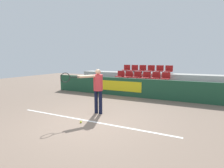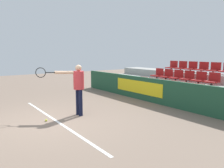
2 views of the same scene
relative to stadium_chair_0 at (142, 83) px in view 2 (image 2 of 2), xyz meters
The scene contains 25 objects.
ground_plane 5.32m from the stadium_chair_0, 74.11° to the right, with size 30.00×30.00×0.00m, color #7A6656.
court_baseline 5.12m from the stadium_chair_0, 73.48° to the right, with size 5.72×0.08×0.01m.
barrier_wall 1.62m from the stadium_chair_0, 27.96° to the right, with size 9.65×0.14×0.98m.
bleacher_tier_front 1.51m from the stadium_chair_0, ahead, with size 9.25×1.10×0.36m.
bleacher_tier_middle 1.75m from the stadium_chair_0, 33.73° to the left, with size 9.25×1.10×0.72m.
bleacher_tier_back 2.52m from the stadium_chair_0, 54.94° to the left, with size 9.25×1.10×1.08m.
stadium_chair_0 is the anchor object (origin of this frame).
stadium_chair_1 0.58m from the stadium_chair_0, ahead, with size 0.47×0.46×0.51m.
stadium_chair_2 1.16m from the stadium_chair_0, ahead, with size 0.47×0.46×0.51m.
stadium_chair_3 1.74m from the stadium_chair_0, ahead, with size 0.47×0.46×0.51m.
stadium_chair_4 2.32m from the stadium_chair_0, ahead, with size 0.47×0.46×0.51m.
stadium_chair_5 2.90m from the stadium_chair_0, ahead, with size 0.47×0.46×0.51m.
stadium_chair_6 1.15m from the stadium_chair_0, 90.00° to the left, with size 0.47×0.46×0.51m.
stadium_chair_7 1.29m from the stadium_chair_0, 62.16° to the left, with size 0.47×0.46×0.51m.
stadium_chair_8 1.63m from the stadium_chair_0, 43.43° to the left, with size 0.47×0.46×0.51m.
stadium_chair_9 2.09m from the stadium_chair_0, 32.25° to the left, with size 0.47×0.46×0.51m.
stadium_chair_10 2.59m from the stadium_chair_0, 25.33° to the left, with size 0.47×0.46×0.51m.
stadium_chair_11 3.12m from the stadium_chair_0, 20.74° to the left, with size 0.47×0.46×0.51m.
stadium_chair_12 2.31m from the stadium_chair_0, 90.00° to the left, with size 0.47×0.46×0.51m.
stadium_chair_13 2.38m from the stadium_chair_0, 75.21° to the left, with size 0.47×0.46×0.51m.
stadium_chair_14 2.58m from the stadium_chair_0, 62.16° to the left, with size 0.47×0.46×0.51m.
stadium_chair_15 2.89m from the stadium_chair_0, 51.61° to the left, with size 0.47×0.46×0.51m.
stadium_chair_16 3.27m from the stadium_chair_0, 43.43° to the left, with size 0.47×0.46×0.51m.
tennis_player 4.31m from the stadium_chair_0, 72.38° to the right, with size 0.91×1.30×1.63m.
tennis_ball 5.33m from the stadium_chair_0, 75.36° to the right, with size 0.07×0.07×0.07m.
Camera 2 is at (6.06, -2.12, 2.00)m, focal length 35.00 mm.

